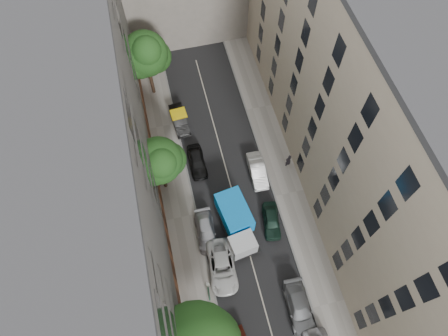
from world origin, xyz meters
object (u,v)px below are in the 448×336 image
object	(u,v)px
car_right_2	(271,221)
pedestrian	(288,160)
lamp_post	(208,291)
tarp_truck	(236,222)
car_left_2	(222,267)
car_left_4	(197,162)
car_left_3	(206,232)
tree_far	(146,56)
car_right_3	(257,171)
car_left_5	(179,120)
tree_mid	(160,162)
car_right_1	(299,308)

from	to	relation	value
car_right_2	pedestrian	distance (m)	6.72
lamp_post	car_right_2	bearing A→B (deg)	37.65
tarp_truck	pedestrian	distance (m)	8.77
lamp_post	pedestrian	bearing A→B (deg)	46.48
car_left_2	car_right_2	bearing A→B (deg)	34.63
tarp_truck	car_left_4	bearing A→B (deg)	97.24
car_left_4	pedestrian	world-z (taller)	pedestrian
car_left_4	car_left_3	bearing A→B (deg)	-95.40
tree_far	pedestrian	bearing A→B (deg)	-47.00
car_left_3	tree_far	world-z (taller)	tree_far
car_right_3	lamp_post	xyz separation A→B (m)	(-7.47, -11.16, 3.23)
tarp_truck	lamp_post	size ratio (longest dim) A/B	1.05
car_left_5	car_left_3	bearing A→B (deg)	-93.74
tarp_truck	car_left_5	bearing A→B (deg)	93.99
pedestrian	tree_far	bearing A→B (deg)	-66.21
car_left_5	tree_mid	distance (m)	9.00
car_left_3	lamp_post	size ratio (longest dim) A/B	0.72
tree_far	tarp_truck	bearing A→B (deg)	-74.56
tarp_truck	tree_mid	distance (m)	8.95
car_right_1	lamp_post	bearing A→B (deg)	163.20
car_right_2	lamp_post	bearing A→B (deg)	-132.68
car_left_5	tree_mid	size ratio (longest dim) A/B	0.57
car_left_4	tree_mid	xyz separation A→B (m)	(-3.50, -1.78, 4.39)
car_left_4	tree_mid	world-z (taller)	tree_mid
car_left_5	tree_far	bearing A→B (deg)	108.30
car_left_2	pedestrian	distance (m)	12.74
car_left_4	car_right_3	world-z (taller)	car_right_3
tree_far	car_right_3	bearing A→B (deg)	-56.47
car_left_2	car_right_2	distance (m)	6.45
car_right_1	pedestrian	xyz separation A→B (m)	(3.49, 13.93, 0.37)
car_left_2	car_right_3	bearing A→B (deg)	61.42
car_left_2	car_right_1	world-z (taller)	car_left_2
car_right_1	car_left_2	bearing A→B (deg)	140.85
car_right_1	tree_mid	world-z (taller)	tree_mid
car_left_3	lamp_post	xyz separation A→B (m)	(-0.98, -6.03, 3.29)
car_right_2	pedestrian	world-z (taller)	pedestrian
car_left_3	car_right_2	xyz separation A→B (m)	(6.31, -0.40, 0.02)
tree_far	lamp_post	bearing A→B (deg)	-87.32
tree_far	car_left_2	bearing A→B (deg)	-82.59
tree_far	car_right_1	bearing A→B (deg)	-72.49
tree_far	pedestrian	size ratio (longest dim) A/B	4.69
car_left_5	tree_far	size ratio (longest dim) A/B	0.49
tree_mid	car_right_3	bearing A→B (deg)	-4.26
tarp_truck	car_left_4	xyz separation A→B (m)	(-2.20, 7.69, -0.85)
car_left_3	lamp_post	world-z (taller)	lamp_post
tarp_truck	car_left_2	size ratio (longest dim) A/B	1.23
car_right_1	tree_mid	bearing A→B (deg)	124.88
car_left_2	car_left_5	world-z (taller)	car_left_2
car_right_2	tree_mid	world-z (taller)	tree_mid
car_left_3	tree_mid	distance (m)	7.84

